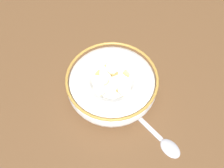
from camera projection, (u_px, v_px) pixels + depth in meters
ground_plane at (112, 93)px, 54.07cm from camera, size 121.50×121.50×2.00cm
cereal_bowl at (112, 84)px, 50.54cm from camera, size 19.76×19.76×5.86cm
spoon at (163, 140)px, 46.73cm from camera, size 3.24×15.90×0.80cm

